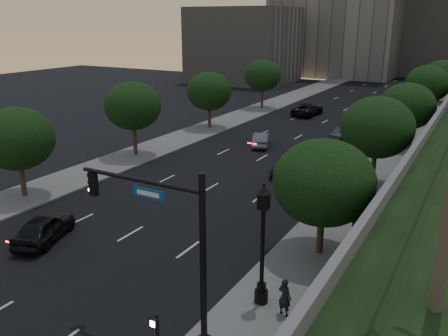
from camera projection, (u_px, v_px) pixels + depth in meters
The scene contains 26 objects.
ground at pixel (64, 273), 23.24m from camera, with size 160.00×160.00×0.00m, color black.
road_surface at pixel (291, 141), 48.17m from camera, with size 16.00×140.00×0.02m, color black.
sidewalk_right at pixel (396, 154), 43.35m from camera, with size 4.50×140.00×0.15m, color slate.
sidewalk_left at pixel (205, 129), 52.94m from camera, with size 4.50×140.00×0.15m, color slate.
parapet_wall at pixel (438, 115), 38.89m from camera, with size 0.35×90.00×0.70m, color slate.
office_block_mid at pixel (445, 13), 101.28m from camera, with size 22.00×18.00×26.00m, color gray.
office_block_filler at pixel (244, 45), 91.46m from camera, with size 18.00×16.00×14.00m, color gray.
tree_right_a at pixel (324, 182), 23.86m from camera, with size 5.20×5.20×6.24m.
tree_right_b at pixel (377, 127), 33.68m from camera, with size 5.20×5.20×6.74m.
tree_right_c at pixel (407, 106), 44.64m from camera, with size 5.20×5.20×6.24m.
tree_right_d at pixel (428, 84), 56.12m from camera, with size 5.20×5.20×6.74m.
tree_right_e at pixel (441, 76), 68.73m from camera, with size 5.20×5.20×6.24m.
tree_left_a at pixel (17, 139), 31.78m from camera, with size 5.00×5.00×6.34m.
tree_left_b at pixel (133, 106), 41.64m from camera, with size 5.00×5.00×6.71m.
tree_left_c at pixel (209, 91), 52.55m from camera, with size 5.00×5.00×6.34m.
tree_left_d at pixel (263, 75), 64.08m from camera, with size 5.00×5.00×6.71m.
traffic_signal_mast at pixel (178, 255), 17.26m from camera, with size 5.68×0.56×7.00m.
street_lamp at pixel (262, 250), 19.86m from camera, with size 0.64×0.64×5.62m.
sedan_near_left at pixel (44, 228), 26.37m from camera, with size 1.83×4.54×1.55m, color black.
sedan_mid_left at pixel (261, 139), 46.07m from camera, with size 1.47×4.23×1.39m, color slate.
sedan_far_left at pixel (308, 109), 60.79m from camera, with size 2.59×5.62×1.56m, color black.
sedan_near_right at pixel (290, 168), 37.43m from camera, with size 1.80×4.43×1.28m, color black.
sedan_far_right at pixel (341, 132), 49.19m from camera, with size 1.51×3.76×1.28m, color slate.
pedestrian_a at pixel (285, 297), 19.46m from camera, with size 0.61×0.40×1.66m, color black.
pedestrian_b at pixel (355, 222), 26.65m from camera, with size 0.79×0.62×1.63m, color black.
pedestrian_c at pixel (348, 192), 30.91m from camera, with size 1.13×0.47×1.93m, color black.
Camera 1 is at (16.97, -14.10, 11.90)m, focal length 38.00 mm.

